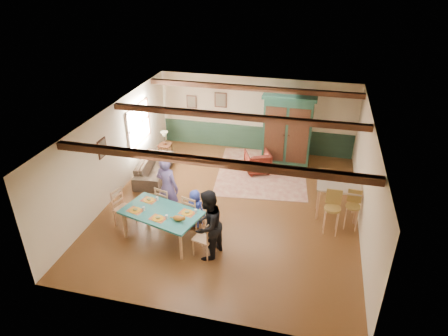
% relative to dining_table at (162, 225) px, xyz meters
% --- Properties ---
extents(floor, '(8.00, 8.00, 0.00)m').
position_rel_dining_table_xyz_m(floor, '(1.36, 1.81, -0.40)').
color(floor, '#522F17').
rests_on(floor, ground).
extents(wall_back, '(7.00, 0.02, 2.70)m').
position_rel_dining_table_xyz_m(wall_back, '(1.36, 5.81, 0.95)').
color(wall_back, beige).
rests_on(wall_back, floor).
extents(wall_left, '(0.02, 8.00, 2.70)m').
position_rel_dining_table_xyz_m(wall_left, '(-2.14, 1.81, 0.95)').
color(wall_left, beige).
rests_on(wall_left, floor).
extents(wall_right, '(0.02, 8.00, 2.70)m').
position_rel_dining_table_xyz_m(wall_right, '(4.86, 1.81, 0.95)').
color(wall_right, beige).
rests_on(wall_right, floor).
extents(ceiling, '(7.00, 8.00, 0.02)m').
position_rel_dining_table_xyz_m(ceiling, '(1.36, 1.81, 2.30)').
color(ceiling, beige).
rests_on(ceiling, wall_back).
extents(wainscot_back, '(6.95, 0.03, 0.90)m').
position_rel_dining_table_xyz_m(wainscot_back, '(1.36, 5.79, 0.05)').
color(wainscot_back, '#1C3325').
rests_on(wainscot_back, floor).
extents(ceiling_beam_front, '(6.95, 0.16, 0.16)m').
position_rel_dining_table_xyz_m(ceiling_beam_front, '(1.36, -0.49, 2.21)').
color(ceiling_beam_front, black).
rests_on(ceiling_beam_front, ceiling).
extents(ceiling_beam_mid, '(6.95, 0.16, 0.16)m').
position_rel_dining_table_xyz_m(ceiling_beam_mid, '(1.36, 2.21, 2.21)').
color(ceiling_beam_mid, black).
rests_on(ceiling_beam_mid, ceiling).
extents(ceiling_beam_back, '(6.95, 0.16, 0.16)m').
position_rel_dining_table_xyz_m(ceiling_beam_back, '(1.36, 4.81, 2.21)').
color(ceiling_beam_back, black).
rests_on(ceiling_beam_back, ceiling).
extents(window_left, '(0.06, 1.60, 1.30)m').
position_rel_dining_table_xyz_m(window_left, '(-2.11, 3.51, 1.15)').
color(window_left, white).
rests_on(window_left, wall_left).
extents(picture_left_wall, '(0.04, 0.42, 0.52)m').
position_rel_dining_table_xyz_m(picture_left_wall, '(-2.11, 1.21, 1.35)').
color(picture_left_wall, gray).
rests_on(picture_left_wall, wall_left).
extents(picture_back_a, '(0.45, 0.04, 0.55)m').
position_rel_dining_table_xyz_m(picture_back_a, '(0.06, 5.78, 1.40)').
color(picture_back_a, gray).
rests_on(picture_back_a, wall_back).
extents(picture_back_b, '(0.38, 0.04, 0.48)m').
position_rel_dining_table_xyz_m(picture_back_b, '(-1.04, 5.78, 1.25)').
color(picture_back_b, gray).
rests_on(picture_back_b, wall_back).
extents(dining_table, '(2.15, 1.55, 0.80)m').
position_rel_dining_table_xyz_m(dining_table, '(0.00, 0.00, 0.00)').
color(dining_table, '#226E6C').
rests_on(dining_table, floor).
extents(dining_chair_far_left, '(0.56, 0.58, 1.02)m').
position_rel_dining_table_xyz_m(dining_chair_far_left, '(-0.21, 0.86, 0.11)').
color(dining_chair_far_left, tan).
rests_on(dining_chair_far_left, floor).
extents(dining_chair_far_right, '(0.56, 0.58, 1.02)m').
position_rel_dining_table_xyz_m(dining_chair_far_right, '(0.62, 0.63, 0.11)').
color(dining_chair_far_right, tan).
rests_on(dining_chair_far_right, floor).
extents(dining_chair_end_left, '(0.58, 0.56, 1.02)m').
position_rel_dining_table_xyz_m(dining_chair_end_left, '(-1.19, 0.33, 0.11)').
color(dining_chair_end_left, tan).
rests_on(dining_chair_end_left, floor).
extents(dining_chair_end_right, '(0.58, 0.56, 1.02)m').
position_rel_dining_table_xyz_m(dining_chair_end_right, '(1.19, -0.33, 0.11)').
color(dining_chair_end_right, tan).
rests_on(dining_chair_end_right, floor).
extents(person_man, '(0.77, 0.61, 1.85)m').
position_rel_dining_table_xyz_m(person_man, '(-0.19, 0.94, 0.52)').
color(person_man, '#6E5B9D').
rests_on(person_man, floor).
extents(person_woman, '(0.88, 1.01, 1.77)m').
position_rel_dining_table_xyz_m(person_woman, '(1.29, -0.36, 0.48)').
color(person_woman, black).
rests_on(person_woman, floor).
extents(person_child, '(0.60, 0.47, 1.08)m').
position_rel_dining_table_xyz_m(person_child, '(0.64, 0.71, 0.14)').
color(person_child, '#293AA5').
rests_on(person_child, floor).
extents(cat, '(0.41, 0.25, 0.19)m').
position_rel_dining_table_xyz_m(cat, '(0.54, -0.26, 0.50)').
color(cat, '#BD6721').
rests_on(cat, dining_table).
extents(place_setting_near_left, '(0.50, 0.42, 0.11)m').
position_rel_dining_table_xyz_m(place_setting_near_left, '(-0.64, -0.10, 0.46)').
color(place_setting_near_left, orange).
rests_on(place_setting_near_left, dining_table).
extents(place_setting_near_center, '(0.50, 0.42, 0.11)m').
position_rel_dining_table_xyz_m(place_setting_near_center, '(0.03, -0.29, 0.46)').
color(place_setting_near_center, orange).
rests_on(place_setting_near_center, dining_table).
extents(place_setting_far_left, '(0.50, 0.42, 0.11)m').
position_rel_dining_table_xyz_m(place_setting_far_left, '(-0.50, 0.42, 0.46)').
color(place_setting_far_left, orange).
rests_on(place_setting_far_left, dining_table).
extents(place_setting_far_right, '(0.50, 0.42, 0.11)m').
position_rel_dining_table_xyz_m(place_setting_far_right, '(0.64, 0.10, 0.46)').
color(place_setting_far_right, orange).
rests_on(place_setting_far_right, dining_table).
extents(area_rug, '(3.21, 3.69, 0.01)m').
position_rel_dining_table_xyz_m(area_rug, '(1.90, 4.07, -0.40)').
color(area_rug, beige).
rests_on(area_rug, floor).
extents(armoire, '(1.74, 0.72, 2.45)m').
position_rel_dining_table_xyz_m(armoire, '(2.57, 4.91, 0.82)').
color(armoire, '#173A2B').
rests_on(armoire, floor).
extents(armchair, '(1.02, 1.03, 0.72)m').
position_rel_dining_table_xyz_m(armchair, '(1.74, 4.09, -0.04)').
color(armchair, '#45110D').
rests_on(armchair, floor).
extents(sofa, '(1.10, 2.21, 0.62)m').
position_rel_dining_table_xyz_m(sofa, '(-1.47, 2.98, -0.09)').
color(sofa, '#3E3227').
rests_on(sofa, floor).
extents(end_table, '(0.43, 0.43, 0.52)m').
position_rel_dining_table_xyz_m(end_table, '(-1.59, 4.32, -0.14)').
color(end_table, black).
rests_on(end_table, floor).
extents(table_lamp, '(0.28, 0.28, 0.48)m').
position_rel_dining_table_xyz_m(table_lamp, '(-1.59, 4.32, 0.36)').
color(table_lamp, tan).
rests_on(table_lamp, end_table).
extents(counter_table, '(1.15, 0.68, 0.95)m').
position_rel_dining_table_xyz_m(counter_table, '(4.25, 2.06, 0.07)').
color(counter_table, beige).
rests_on(counter_table, floor).
extents(bar_stool_left, '(0.42, 0.47, 1.18)m').
position_rel_dining_table_xyz_m(bar_stool_left, '(4.11, 1.27, 0.19)').
color(bar_stool_left, olive).
rests_on(bar_stool_left, floor).
extents(bar_stool_right, '(0.41, 0.45, 1.06)m').
position_rel_dining_table_xyz_m(bar_stool_right, '(4.63, 1.60, 0.13)').
color(bar_stool_right, olive).
rests_on(bar_stool_right, floor).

